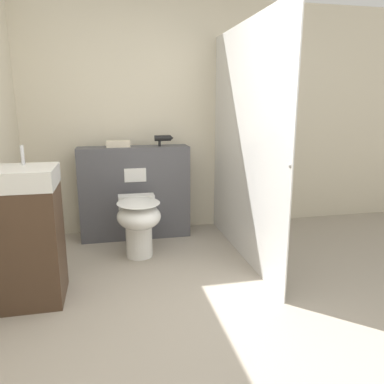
{
  "coord_description": "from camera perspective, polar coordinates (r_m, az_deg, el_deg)",
  "views": [
    {
      "loc": [
        -0.47,
        -1.81,
        1.42
      ],
      "look_at": [
        0.23,
        1.4,
        0.63
      ],
      "focal_mm": 35.0,
      "sensor_mm": 36.0,
      "label": 1
    }
  ],
  "objects": [
    {
      "name": "folded_towel",
      "position": [
        3.94,
        -11.18,
        7.22
      ],
      "size": [
        0.24,
        0.12,
        0.07
      ],
      "color": "beige",
      "rests_on": "partition_panel"
    },
    {
      "name": "sink_vanity",
      "position": [
        2.93,
        -23.84,
        -6.11
      ],
      "size": [
        0.47,
        0.45,
        1.13
      ],
      "color": "#473323",
      "rests_on": "ground_plane"
    },
    {
      "name": "toilet",
      "position": [
        3.5,
        -8.13,
        -4.33
      ],
      "size": [
        0.4,
        0.57,
        0.55
      ],
      "color": "white",
      "rests_on": "ground_plane"
    },
    {
      "name": "shower_glass",
      "position": [
        3.43,
        7.95,
        7.16
      ],
      "size": [
        0.04,
        1.88,
        2.1
      ],
      "color": "silver",
      "rests_on": "ground_plane"
    },
    {
      "name": "wall_back",
      "position": [
        4.2,
        -6.03,
        11.06
      ],
      "size": [
        8.0,
        0.06,
        2.5
      ],
      "color": "beige",
      "rests_on": "ground_plane"
    },
    {
      "name": "partition_panel",
      "position": [
        4.03,
        -8.68,
        -0.07
      ],
      "size": [
        1.15,
        0.29,
        0.98
      ],
      "color": "#4C4C51",
      "rests_on": "ground_plane"
    },
    {
      "name": "ground_plane",
      "position": [
        2.35,
        1.98,
        -23.75
      ],
      "size": [
        12.0,
        12.0,
        0.0
      ],
      "primitive_type": "plane",
      "color": "#9E9384"
    },
    {
      "name": "hair_drier",
      "position": [
        3.94,
        -4.38,
        8.14
      ],
      "size": [
        0.2,
        0.06,
        0.12
      ],
      "color": "black",
      "rests_on": "partition_panel"
    }
  ]
}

